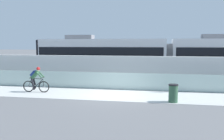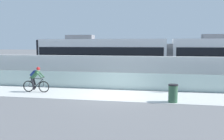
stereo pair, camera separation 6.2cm
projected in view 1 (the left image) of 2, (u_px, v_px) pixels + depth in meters
name	position (u px, v px, depth m)	size (l,w,h in m)	color
ground_plane	(113.00, 95.00, 14.80)	(200.00, 200.00, 0.00)	slate
bike_path_deck	(113.00, 95.00, 14.80)	(32.00, 3.20, 0.01)	silver
glass_parapet	(118.00, 81.00, 16.55)	(32.00, 0.05, 1.13)	#ADC6C1
concrete_barrier_wall	(122.00, 71.00, 18.26)	(32.00, 0.36, 2.16)	silver
tram_rail_near	(126.00, 80.00, 20.80)	(32.00, 0.08, 0.01)	#595654
tram_rail_far	(128.00, 78.00, 22.20)	(32.00, 0.08, 0.01)	#595654
tram	(169.00, 58.00, 20.68)	(22.56, 2.54, 3.81)	silver
cyclist_on_bike	(36.00, 80.00, 15.60)	(1.77, 0.58, 1.61)	black
trash_bin	(173.00, 93.00, 12.92)	(0.51, 0.51, 0.96)	#33593F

